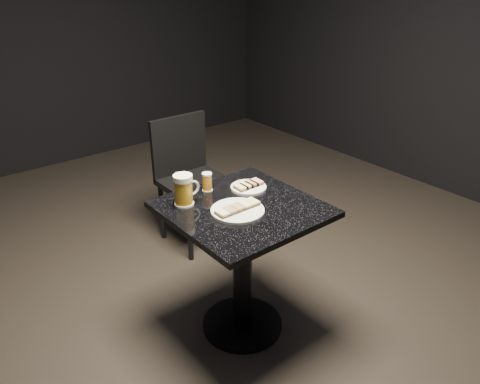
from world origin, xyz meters
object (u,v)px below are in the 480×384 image
table (242,248)px  beer_mug (184,190)px  beer_tumbler (207,182)px  chair (190,173)px  plate_small (249,188)px  plate_large (238,211)px

table → beer_mug: 0.43m
beer_mug → beer_tumbler: bearing=18.5°
beer_mug → beer_tumbler: beer_mug is taller
table → beer_tumbler: 0.39m
chair → table: bearing=-108.3°
plate_small → beer_tumbler: bearing=146.4°
chair → beer_tumbler: bearing=-116.0°
plate_small → beer_mug: 0.37m
plate_large → table: 0.26m
table → beer_mug: bearing=137.1°
plate_small → table: plate_small is taller
beer_mug → chair: beer_mug is taller
plate_small → table: bearing=-138.1°
plate_large → beer_mug: (-0.15, 0.22, 0.07)m
plate_large → beer_mug: bearing=124.4°
table → beer_tumbler: size_ratio=7.65×
beer_mug → table: bearing=-42.9°
plate_large → chair: size_ratio=0.29×
beer_mug → chair: 1.00m
beer_mug → beer_tumbler: size_ratio=1.61×
plate_large → plate_small: same height
beer_tumbler → plate_small: bearing=-33.6°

